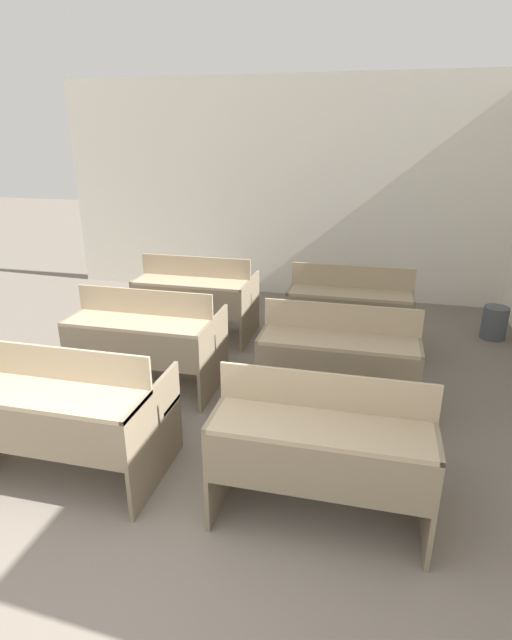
{
  "coord_description": "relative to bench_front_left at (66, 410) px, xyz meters",
  "views": [
    {
      "loc": [
        1.37,
        -1.32,
        2.24
      ],
      "look_at": [
        0.46,
        2.47,
        0.79
      ],
      "focal_mm": 28.0,
      "sensor_mm": 36.0,
      "label": 1
    }
  ],
  "objects": [
    {
      "name": "bench_third_left",
      "position": [
        -0.01,
        2.6,
        0.0
      ],
      "size": [
        1.28,
        0.82,
        0.95
      ],
      "color": "#81715A",
      "rests_on": "ground_plane"
    },
    {
      "name": "bench_front_right",
      "position": [
        1.73,
        0.03,
        0.0
      ],
      "size": [
        1.28,
        0.82,
        0.95
      ],
      "color": "#7D6E57",
      "rests_on": "ground_plane"
    },
    {
      "name": "bench_third_right",
      "position": [
        1.74,
        2.61,
        0.0
      ],
      "size": [
        1.28,
        0.82,
        0.95
      ],
      "color": "#786952",
      "rests_on": "ground_plane"
    },
    {
      "name": "bench_second_right",
      "position": [
        1.72,
        1.31,
        0.0
      ],
      "size": [
        1.28,
        0.82,
        0.95
      ],
      "color": "#7C6D56",
      "rests_on": "ground_plane"
    },
    {
      "name": "wall_back",
      "position": [
        0.57,
        4.5,
        0.99
      ],
      "size": [
        6.32,
        0.06,
        2.98
      ],
      "color": "white",
      "rests_on": "ground_plane"
    },
    {
      "name": "bench_second_left",
      "position": [
        -0.02,
        1.3,
        0.0
      ],
      "size": [
        1.28,
        0.82,
        0.95
      ],
      "color": "#81725B",
      "rests_on": "ground_plane"
    },
    {
      "name": "bench_front_left",
      "position": [
        0.0,
        0.0,
        0.0
      ],
      "size": [
        1.28,
        0.82,
        0.95
      ],
      "color": "#7F7059",
      "rests_on": "ground_plane"
    },
    {
      "name": "wastepaper_bin",
      "position": [
        3.36,
        3.34,
        -0.3
      ],
      "size": [
        0.28,
        0.28,
        0.38
      ],
      "color": "#474C51",
      "rests_on": "ground_plane"
    }
  ]
}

